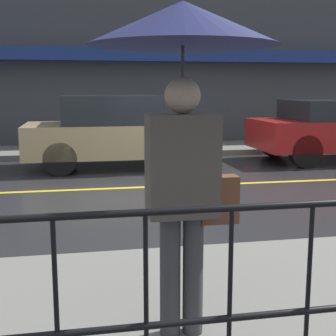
# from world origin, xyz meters

# --- Properties ---
(ground_plane) EXTENTS (80.00, 80.00, 0.00)m
(ground_plane) POSITION_xyz_m (0.00, 0.00, 0.00)
(ground_plane) COLOR #262628
(sidewalk_near) EXTENTS (28.00, 2.61, 0.13)m
(sidewalk_near) POSITION_xyz_m (0.00, -4.78, 0.07)
(sidewalk_near) COLOR slate
(sidewalk_near) RESTS_ON ground_plane
(sidewalk_far) EXTENTS (28.00, 2.04, 0.13)m
(sidewalk_far) POSITION_xyz_m (0.00, 4.50, 0.07)
(sidewalk_far) COLOR slate
(sidewalk_far) RESTS_ON ground_plane
(lane_marking) EXTENTS (25.20, 0.12, 0.01)m
(lane_marking) POSITION_xyz_m (0.00, 0.00, 0.00)
(lane_marking) COLOR gold
(lane_marking) RESTS_ON ground_plane
(building_storefront) EXTENTS (28.00, 0.85, 5.28)m
(building_storefront) POSITION_xyz_m (0.00, 5.64, 2.64)
(building_storefront) COLOR #383D42
(building_storefront) RESTS_ON ground_plane
(pedestrian) EXTENTS (1.13, 1.13, 2.08)m
(pedestrian) POSITION_xyz_m (-0.91, -5.13, 1.82)
(pedestrian) COLOR #333338
(pedestrian) RESTS_ON sidewalk_near
(car_tan) EXTENTS (3.94, 1.79, 1.55)m
(car_tan) POSITION_xyz_m (-0.75, 2.19, 0.78)
(car_tan) COLOR tan
(car_tan) RESTS_ON ground_plane
(car_red) EXTENTS (3.93, 1.88, 1.42)m
(car_red) POSITION_xyz_m (4.42, 2.19, 0.75)
(car_red) COLOR maroon
(car_red) RESTS_ON ground_plane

